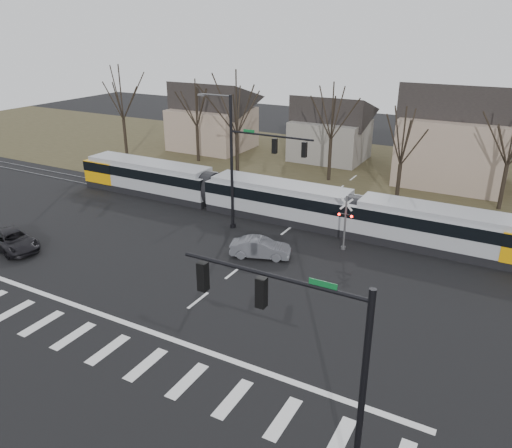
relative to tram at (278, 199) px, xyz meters
The scene contains 16 objects.
ground 16.19m from the tram, 83.47° to the right, with size 140.00×140.00×0.00m, color black.
grass_verge 16.19m from the tram, 83.47° to the left, with size 140.00×28.00×0.01m, color #38331E.
crosswalk 20.15m from the tram, 84.77° to the right, with size 27.00×2.60×0.01m.
stop_line 17.97m from the tram, 84.13° to the right, with size 28.00×0.35×0.01m, color silver.
lane_dashes 2.47m from the tram, ahead, with size 0.18×30.00×0.01m.
rail_pair 2.46m from the tram, ahead, with size 90.00×1.52×0.06m.
tram is the anchor object (origin of this frame).
sedan 7.55m from the tram, 72.49° to the right, with size 4.35×2.69×1.35m, color #54565C.
suv 19.95m from the tram, 133.46° to the right, with size 5.24×3.29×1.35m, color black.
signal_pole_near_right 25.28m from the tram, 61.50° to the right, with size 6.72×0.44×8.00m.
signal_pole_far 5.37m from the tram, 99.36° to the right, with size 9.28×0.44×10.20m.
rail_crossing_signal 7.55m from the tram, 25.15° to the right, with size 1.08×0.36×4.00m.
tree_row 11.22m from the tram, 69.04° to the left, with size 59.20×7.20×10.00m.
house_a 25.73m from the tram, 135.27° to the left, with size 9.72×8.64×8.60m.
house_b 20.38m from the tram, 99.00° to the left, with size 8.64×7.56×7.65m.
house_c 20.47m from the tram, 57.50° to the left, with size 10.80×8.64×10.10m.
Camera 1 is at (15.03, -18.42, 14.99)m, focal length 35.00 mm.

